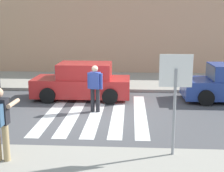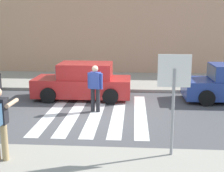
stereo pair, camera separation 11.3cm
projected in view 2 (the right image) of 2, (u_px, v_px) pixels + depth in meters
ground_plane at (96, 115)px, 11.19m from camera, size 120.00×120.00×0.00m
sidewalk_far at (109, 81)px, 17.03m from camera, size 60.00×4.80×0.14m
building_facade_far at (114, 30)px, 20.78m from camera, size 56.00×4.00×5.37m
crosswalk_stripe_0 at (53, 112)px, 11.50m from camera, size 0.44×5.20×0.01m
crosswalk_stripe_1 at (75, 112)px, 11.44m from camera, size 0.44×5.20×0.01m
crosswalk_stripe_2 at (96, 113)px, 11.38m from camera, size 0.44×5.20×0.01m
crosswalk_stripe_3 at (118, 113)px, 11.33m from camera, size 0.44×5.20×0.01m
crosswalk_stripe_4 at (140, 114)px, 11.27m from camera, size 0.44×5.20×0.01m
stop_sign at (174, 83)px, 7.19m from camera, size 0.76×0.08×2.43m
pedestrian_crossing at (95, 86)px, 11.34m from camera, size 0.57×0.32×1.72m
parked_car_red at (83, 82)px, 13.34m from camera, size 4.10×1.92×1.55m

